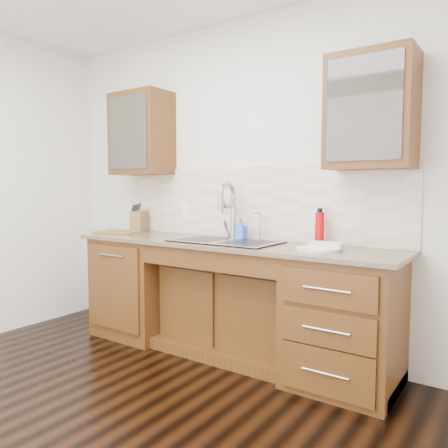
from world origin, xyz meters
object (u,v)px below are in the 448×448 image
Objects in this scene: water_bottle at (320,229)px; plate at (318,249)px; cutting_board at (119,232)px; soap_bottle at (241,230)px; knife_block at (139,221)px.

water_bottle reaches higher than plate.
cutting_board is (-1.97, 0.01, 0.00)m from plate.
water_bottle is 0.84× the size of plate.
water_bottle is at bearing 109.79° from plate.
water_bottle is (0.65, 0.04, 0.04)m from soap_bottle.
plate is 1.47× the size of knife_block.
soap_bottle reaches higher than cutting_board.
plate is (0.73, -0.20, -0.08)m from soap_bottle.
knife_block reaches higher than plate.
water_bottle is 1.23× the size of knife_block.
plate is at bearing -13.64° from soap_bottle.
soap_bottle is at bearing 8.51° from cutting_board.
plate is at bearing -24.83° from knife_block.
knife_block reaches higher than cutting_board.
knife_block is at bearing -179.30° from soap_bottle.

